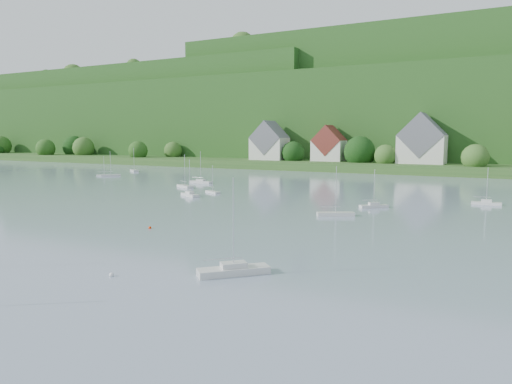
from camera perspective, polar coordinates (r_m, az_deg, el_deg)
far_shore_strip at (r=195.39m, az=17.96°, el=2.98°), size 600.00×60.00×3.00m
forested_ridge at (r=262.97m, az=20.91°, el=8.39°), size 620.00×181.22×69.89m
village_building_0 at (r=200.14m, az=1.59°, el=5.68°), size 14.00×10.40×16.00m
village_building_1 at (r=192.18m, az=8.57°, el=5.34°), size 12.00×9.36×14.00m
village_building_2 at (r=182.41m, az=18.93°, el=5.47°), size 16.00×11.44×18.00m
near_sailboat_3 at (r=45.61m, az=-2.65°, el=-9.11°), size 6.01×6.12×9.05m
mooring_buoy_1 at (r=47.07m, az=-16.62°, el=-9.48°), size 0.45×0.45×0.45m
mooring_buoy_3 at (r=69.13m, az=-12.37°, el=-4.22°), size 0.42×0.42×0.42m
far_sailboat_cluster at (r=109.10m, az=12.93°, el=-0.09°), size 194.73×74.70×8.71m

